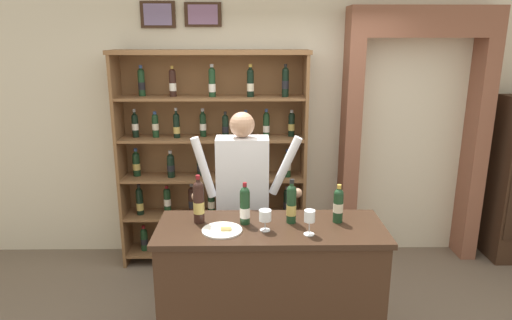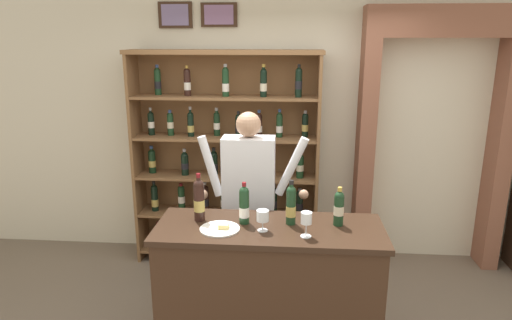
% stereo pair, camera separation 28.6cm
% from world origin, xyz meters
% --- Properties ---
extents(back_wall, '(12.00, 0.19, 3.43)m').
position_xyz_m(back_wall, '(-0.00, 1.78, 1.72)').
color(back_wall, beige).
rests_on(back_wall, ground).
extents(wine_shelf, '(1.88, 0.37, 2.16)m').
position_xyz_m(wine_shelf, '(-0.52, 1.48, 1.11)').
color(wine_shelf, brown).
rests_on(wine_shelf, ground).
extents(archway_doorway, '(1.44, 0.45, 2.56)m').
position_xyz_m(archway_doorway, '(1.51, 1.66, 1.45)').
color(archway_doorway, brown).
rests_on(archway_doorway, ground).
extents(tasting_counter, '(1.58, 0.60, 1.01)m').
position_xyz_m(tasting_counter, '(-0.01, -0.00, 0.50)').
color(tasting_counter, '#382316').
rests_on(tasting_counter, ground).
extents(shopkeeper, '(0.92, 0.22, 1.70)m').
position_xyz_m(shopkeeper, '(-0.21, 0.63, 1.06)').
color(shopkeeper, '#2D3347').
rests_on(shopkeeper, ground).
extents(tasting_bottle_brunello, '(0.08, 0.08, 0.35)m').
position_xyz_m(tasting_bottle_brunello, '(-0.51, 0.08, 1.16)').
color(tasting_bottle_brunello, black).
rests_on(tasting_bottle_brunello, tasting_counter).
extents(tasting_bottle_rosso, '(0.07, 0.07, 0.30)m').
position_xyz_m(tasting_bottle_rosso, '(-0.19, 0.05, 1.14)').
color(tasting_bottle_rosso, '#19381E').
rests_on(tasting_bottle_rosso, tasting_counter).
extents(tasting_bottle_chianti, '(0.07, 0.07, 0.32)m').
position_xyz_m(tasting_bottle_chianti, '(0.14, 0.06, 1.15)').
color(tasting_bottle_chianti, '#19381E').
rests_on(tasting_bottle_chianti, tasting_counter).
extents(tasting_bottle_prosecco, '(0.07, 0.07, 0.28)m').
position_xyz_m(tasting_bottle_prosecco, '(0.47, 0.07, 1.14)').
color(tasting_bottle_prosecco, '#19381E').
rests_on(tasting_bottle_prosecco, tasting_counter).
extents(wine_glass_left, '(0.08, 0.08, 0.15)m').
position_xyz_m(wine_glass_left, '(-0.05, -0.07, 1.11)').
color(wine_glass_left, silver).
rests_on(wine_glass_left, tasting_counter).
extents(wine_glass_center, '(0.07, 0.07, 0.17)m').
position_xyz_m(wine_glass_center, '(0.24, -0.14, 1.13)').
color(wine_glass_center, silver).
rests_on(wine_glass_center, tasting_counter).
extents(cheese_plate, '(0.27, 0.27, 0.04)m').
position_xyz_m(cheese_plate, '(-0.34, -0.08, 1.02)').
color(cheese_plate, white).
rests_on(cheese_plate, tasting_counter).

